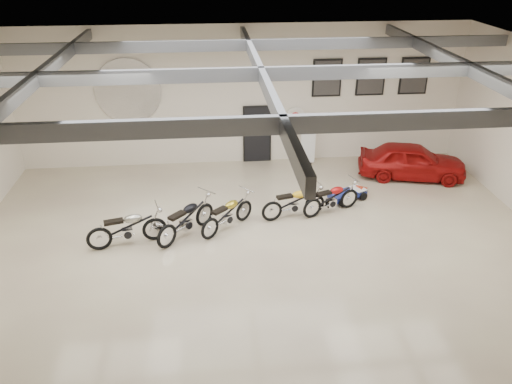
{
  "coord_description": "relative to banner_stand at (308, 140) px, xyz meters",
  "views": [
    {
      "loc": [
        -1.21,
        -11.35,
        7.53
      ],
      "look_at": [
        0.0,
        1.2,
        1.1
      ],
      "focal_mm": 35.0,
      "sensor_mm": 36.0,
      "label": 1
    }
  ],
  "objects": [
    {
      "name": "vintage_car",
      "position": [
        3.4,
        -1.5,
        -0.34
      ],
      "size": [
        2.28,
        3.88,
        1.24
      ],
      "primitive_type": "imported",
      "rotation": [
        0.0,
        0.0,
        1.33
      ],
      "color": "#9B0E0E",
      "rests_on": "floor"
    },
    {
      "name": "door",
      "position": [
        -1.84,
        0.45,
        0.09
      ],
      "size": [
        0.92,
        0.08,
        2.1
      ],
      "primitive_type": "cube",
      "color": "black",
      "rests_on": "back_wall"
    },
    {
      "name": "go_kart",
      "position": [
        0.86,
        -2.91,
        -0.69
      ],
      "size": [
        1.65,
        1.25,
        0.55
      ],
      "primitive_type": null,
      "rotation": [
        0.0,
        0.0,
        0.44
      ],
      "color": "navy",
      "rests_on": "floor"
    },
    {
      "name": "logo_plaque",
      "position": [
        -6.34,
        0.45,
        1.84
      ],
      "size": [
        2.3,
        0.06,
        1.16
      ],
      "primitive_type": null,
      "color": "silver",
      "rests_on": "back_wall"
    },
    {
      "name": "floor",
      "position": [
        -2.34,
        -5.5,
        -0.96
      ],
      "size": [
        16.0,
        12.0,
        0.01
      ],
      "primitive_type": "cube",
      "color": "beige",
      "rests_on": "ground"
    },
    {
      "name": "oil_sign",
      "position": [
        -0.44,
        0.45,
        0.74
      ],
      "size": [
        0.72,
        0.1,
        0.72
      ],
      "primitive_type": null,
      "color": "white",
      "rests_on": "back_wall"
    },
    {
      "name": "motorcycle_yellow",
      "position": [
        -1.17,
        -3.91,
        -0.45
      ],
      "size": [
        2.07,
        1.06,
        1.03
      ],
      "primitive_type": null,
      "rotation": [
        0.0,
        0.0,
        0.24
      ],
      "color": "silver",
      "rests_on": "floor"
    },
    {
      "name": "poster_mid",
      "position": [
        2.26,
        0.46,
        2.14
      ],
      "size": [
        1.05,
        0.08,
        1.35
      ],
      "primitive_type": null,
      "color": "black",
      "rests_on": "back_wall"
    },
    {
      "name": "ceiling",
      "position": [
        -2.34,
        -5.5,
        4.04
      ],
      "size": [
        16.0,
        12.0,
        0.01
      ],
      "primitive_type": "cube",
      "color": "slate",
      "rests_on": "back_wall"
    },
    {
      "name": "motorcycle_red",
      "position": [
        0.02,
        -3.74,
        -0.46
      ],
      "size": [
        2.02,
        1.26,
        1.01
      ],
      "primitive_type": null,
      "rotation": [
        0.0,
        0.0,
        0.37
      ],
      "color": "silver",
      "rests_on": "floor"
    },
    {
      "name": "back_wall",
      "position": [
        -2.34,
        0.5,
        1.54
      ],
      "size": [
        16.0,
        0.02,
        5.0
      ],
      "primitive_type": "cube",
      "color": "silver",
      "rests_on": "floor"
    },
    {
      "name": "ceiling_beams",
      "position": [
        -2.34,
        -5.5,
        3.79
      ],
      "size": [
        15.8,
        11.8,
        0.32
      ],
      "primitive_type": null,
      "color": "#52555A",
      "rests_on": "ceiling"
    },
    {
      "name": "motorcycle_silver",
      "position": [
        -5.93,
        -4.99,
        -0.41
      ],
      "size": [
        2.21,
        1.16,
        1.1
      ],
      "primitive_type": null,
      "rotation": [
        0.0,
        0.0,
        0.25
      ],
      "color": "silver",
      "rests_on": "floor"
    },
    {
      "name": "motorcycle_gold",
      "position": [
        -3.18,
        -4.42,
        -0.45
      ],
      "size": [
        1.87,
        1.79,
        1.03
      ],
      "primitive_type": null,
      "rotation": [
        0.0,
        0.0,
        0.74
      ],
      "color": "silver",
      "rests_on": "floor"
    },
    {
      "name": "poster_right",
      "position": [
        3.86,
        0.46,
        2.14
      ],
      "size": [
        1.05,
        0.08,
        1.35
      ],
      "primitive_type": null,
      "color": "black",
      "rests_on": "back_wall"
    },
    {
      "name": "banner_stand",
      "position": [
        0.0,
        0.0,
        0.0
      ],
      "size": [
        0.55,
        0.29,
        1.92
      ],
      "primitive_type": null,
      "rotation": [
        0.0,
        0.0,
        -0.15
      ],
      "color": "white",
      "rests_on": "floor"
    },
    {
      "name": "motorcycle_black",
      "position": [
        -4.34,
        -4.68,
        -0.4
      ],
      "size": [
        1.95,
        2.02,
        1.11
      ],
      "primitive_type": null,
      "rotation": [
        0.0,
        0.0,
        0.82
      ],
      "color": "silver",
      "rests_on": "floor"
    },
    {
      "name": "poster_left",
      "position": [
        0.66,
        0.46,
        2.14
      ],
      "size": [
        1.05,
        0.08,
        1.35
      ],
      "primitive_type": null,
      "color": "black",
      "rests_on": "back_wall"
    }
  ]
}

